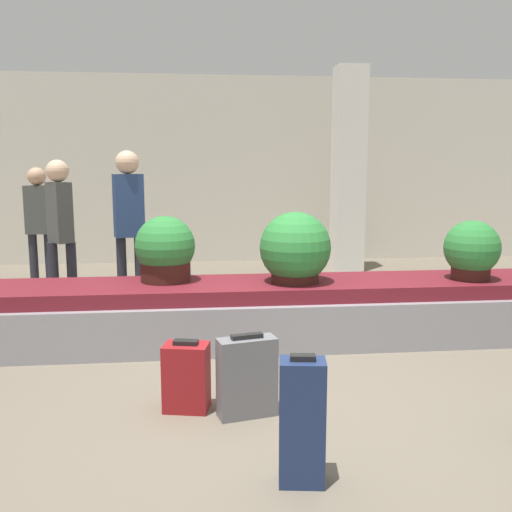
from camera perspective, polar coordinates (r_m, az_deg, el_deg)
ground_plane at (r=4.22m, az=2.19°, el=-14.40°), size 18.00×18.00×0.00m
back_wall at (r=10.03m, az=-2.91°, el=8.58°), size 18.00×0.06×3.20m
carousel at (r=5.51m, az=0.00°, el=-5.67°), size 6.95×1.00×0.58m
pillar at (r=9.25m, az=9.22°, el=8.44°), size 0.46×0.46×3.20m
suitcase_0 at (r=4.05m, az=-6.97°, el=-11.89°), size 0.34×0.27×0.50m
suitcase_1 at (r=3.14m, az=4.62°, el=-16.20°), size 0.26×0.20×0.71m
suitcase_3 at (r=3.92m, az=-0.91°, el=-11.98°), size 0.42×0.25×0.57m
potted_plant_0 at (r=5.91m, az=20.77°, el=0.50°), size 0.54×0.54×0.58m
potted_plant_1 at (r=5.50m, az=-9.08°, el=0.54°), size 0.57×0.57×0.63m
potted_plant_2 at (r=5.40m, az=3.93°, el=0.62°), size 0.68×0.68×0.68m
traveler_0 at (r=7.98m, az=-20.87°, el=3.47°), size 0.34×0.23×1.66m
traveler_1 at (r=6.55m, az=-12.59°, el=3.96°), size 0.36×0.27×1.84m
traveler_2 at (r=6.67m, az=-18.99°, el=3.13°), size 0.33×0.37×1.74m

